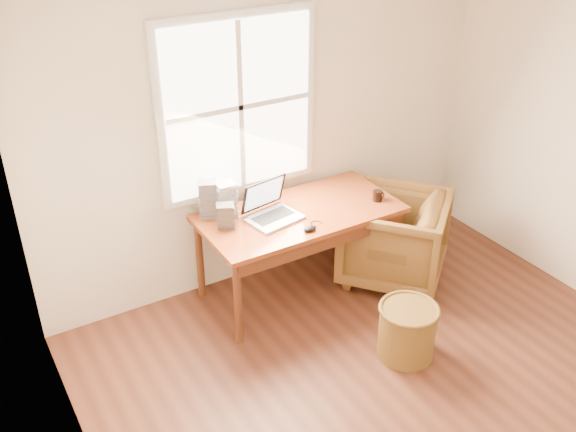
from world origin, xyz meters
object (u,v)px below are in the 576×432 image
armchair (393,238)px  laptop (275,203)px  desk (300,214)px  wicker_stool (407,332)px  cd_stack_a (226,200)px  coffee_mug (378,196)px

armchair → laptop: 1.17m
desk → laptop: 0.30m
wicker_stool → cd_stack_a: size_ratio=1.41×
armchair → laptop: laptop is taller
cd_stack_a → coffee_mug: bearing=-18.2°
wicker_stool → desk: bearing=102.5°
armchair → coffee_mug: bearing=-66.7°
laptop → armchair: bearing=-22.5°
laptop → coffee_mug: laptop is taller
desk → coffee_mug: coffee_mug is taller
wicker_stool → cd_stack_a: bearing=120.7°
wicker_stool → coffee_mug: size_ratio=4.66×
desk → cd_stack_a: 0.60m
coffee_mug → wicker_stool: bearing=-137.8°
desk → armchair: size_ratio=1.89×
desk → armchair: (0.79, -0.24, -0.35)m
desk → laptop: (-0.24, -0.02, 0.17)m
wicker_stool → laptop: bearing=114.2°
armchair → cd_stack_a: cd_stack_a is taller
armchair → laptop: (-1.03, 0.22, 0.52)m
wicker_stool → laptop: (-0.48, 1.07, 0.70)m
desk → wicker_stool: bearing=-77.5°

